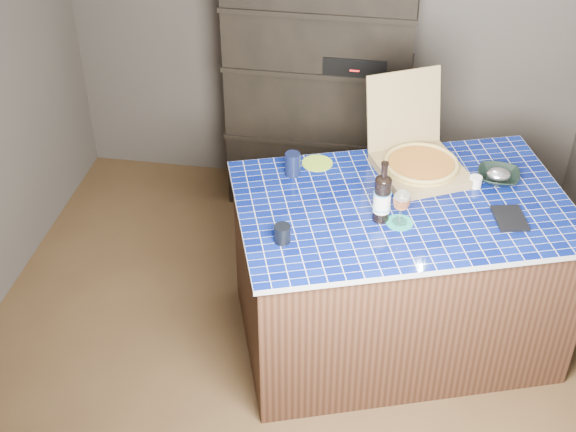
% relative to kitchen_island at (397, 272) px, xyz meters
% --- Properties ---
extents(room, '(3.50, 3.50, 3.50)m').
position_rel_kitchen_island_xyz_m(room, '(-0.63, -0.18, 0.78)').
color(room, brown).
rests_on(room, ground).
extents(shelving_unit, '(1.20, 0.41, 1.80)m').
position_rel_kitchen_island_xyz_m(shelving_unit, '(-0.62, 1.35, 0.43)').
color(shelving_unit, black).
rests_on(shelving_unit, floor).
extents(kitchen_island, '(1.98, 1.59, 0.94)m').
position_rel_kitchen_island_xyz_m(kitchen_island, '(0.00, 0.00, 0.00)').
color(kitchen_island, '#4E2E1E').
rests_on(kitchen_island, floor).
extents(pizza_box, '(0.63, 0.67, 0.48)m').
position_rel_kitchen_island_xyz_m(pizza_box, '(0.06, 0.31, 0.54)').
color(pizza_box, olive).
rests_on(pizza_box, kitchen_island).
extents(mead_bottle, '(0.09, 0.09, 0.34)m').
position_rel_kitchen_island_xyz_m(mead_bottle, '(-0.11, -0.16, 0.60)').
color(mead_bottle, black).
rests_on(mead_bottle, kitchen_island).
extents(teal_trivet, '(0.14, 0.14, 0.01)m').
position_rel_kitchen_island_xyz_m(teal_trivet, '(-0.02, -0.18, 0.47)').
color(teal_trivet, '#1A8875').
rests_on(teal_trivet, kitchen_island).
extents(wine_glass, '(0.09, 0.09, 0.19)m').
position_rel_kitchen_island_xyz_m(wine_glass, '(-0.02, -0.18, 0.61)').
color(wine_glass, white).
rests_on(wine_glass, teal_trivet).
extents(tumbler, '(0.08, 0.08, 0.09)m').
position_rel_kitchen_island_xyz_m(tumbler, '(-0.57, -0.42, 0.52)').
color(tumbler, black).
rests_on(tumbler, kitchen_island).
extents(dvd_case, '(0.19, 0.24, 0.02)m').
position_rel_kitchen_island_xyz_m(dvd_case, '(0.53, -0.06, 0.48)').
color(dvd_case, black).
rests_on(dvd_case, kitchen_island).
extents(bowl, '(0.24, 0.24, 0.05)m').
position_rel_kitchen_island_xyz_m(bowl, '(0.48, 0.29, 0.50)').
color(bowl, black).
rests_on(bowl, kitchen_island).
extents(foil_contents, '(0.13, 0.11, 0.06)m').
position_rel_kitchen_island_xyz_m(foil_contents, '(0.48, 0.29, 0.51)').
color(foil_contents, silver).
rests_on(foil_contents, bowl).
extents(white_jar, '(0.07, 0.07, 0.06)m').
position_rel_kitchen_island_xyz_m(white_jar, '(0.36, 0.22, 0.50)').
color(white_jar, white).
rests_on(white_jar, kitchen_island).
extents(navy_cup, '(0.08, 0.08, 0.13)m').
position_rel_kitchen_island_xyz_m(navy_cup, '(-0.61, 0.17, 0.54)').
color(navy_cup, black).
rests_on(navy_cup, kitchen_island).
extents(green_trivet, '(0.17, 0.17, 0.01)m').
position_rel_kitchen_island_xyz_m(green_trivet, '(-0.49, 0.30, 0.47)').
color(green_trivet, '#97C92B').
rests_on(green_trivet, kitchen_island).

